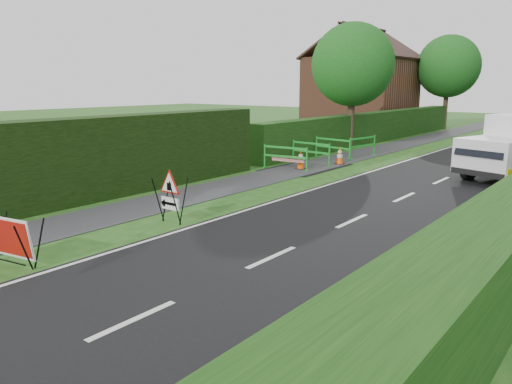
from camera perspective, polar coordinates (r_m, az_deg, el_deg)
The scene contains 17 objects.
ground at distance 11.15m, azimuth -11.79°, elevation -6.11°, with size 120.00×120.00×0.00m, color #1E4D16.
footpath at distance 43.38m, azimuth 23.07°, elevation 6.66°, with size 2.00×90.00×0.02m, color #2D2D30.
hedge_west_near at distance 15.20m, azimuth -24.13°, elevation -2.03°, with size 1.10×18.00×2.50m, color black.
hedge_west_far at distance 31.83m, azimuth 13.35°, elevation 5.63°, with size 1.00×24.00×1.80m, color #14380F.
house_west at distance 41.02m, azimuth 11.89°, elevation 11.16°, with size 7.50×7.40×7.88m.
tree_nw at distance 27.89m, azimuth 11.02°, elevation 14.09°, with size 4.40×4.40×6.70m.
tree_fw at distance 42.75m, azimuth 21.14°, elevation 13.24°, with size 4.80×4.80×7.24m.
red_rect_sign at distance 10.72m, azimuth -26.21°, elevation -4.81°, with size 1.22×0.86×0.96m.
triangle_sign at distance 12.67m, azimuth -9.93°, elevation -0.03°, with size 0.80×0.80×1.17m.
traffic_cone_0 at distance 19.23m, azimuth 27.02°, elevation 1.69°, with size 0.38×0.38×0.79m.
traffic_cone_3 at distance 20.81m, azimuth 5.13°, elevation 3.68°, with size 0.38×0.38×0.79m.
traffic_cone_4 at distance 22.31m, azimuth 9.54°, elevation 4.13°, with size 0.38×0.38×0.79m.
ped_barrier_0 at distance 20.58m, azimuth 3.36°, elevation 4.28°, with size 2.08×0.51×1.00m.
ped_barrier_1 at distance 22.17m, azimuth 6.30°, elevation 4.80°, with size 2.09×0.57×1.00m.
ped_barrier_2 at distance 23.91m, azimuth 8.75°, elevation 5.27°, with size 2.09×0.68×1.00m.
ped_barrier_3 at distance 24.78m, azimuth 12.10°, elevation 5.38°, with size 0.66×2.09×1.00m.
redwhite_plank at distance 20.76m, azimuth 3.65°, elevation 2.59°, with size 1.50×0.04×0.25m, color red.
Camera 1 is at (8.16, -6.78, 3.45)m, focal length 35.00 mm.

